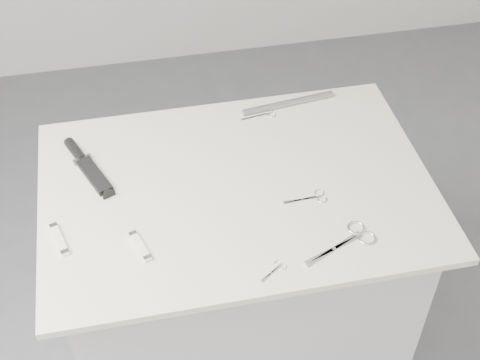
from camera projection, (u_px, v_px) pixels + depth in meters
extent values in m
cube|color=#B5B5B3|center=(237.00, 295.00, 2.04)|extent=(0.90, 0.60, 0.90)
cube|color=beige|center=(237.00, 189.00, 1.72)|extent=(1.00, 0.70, 0.02)
cube|color=silver|center=(334.00, 249.00, 1.56)|extent=(0.16, 0.09, 0.00)
cylinder|color=silver|center=(334.00, 249.00, 1.56)|extent=(0.01, 0.01, 0.00)
torus|color=silver|center=(356.00, 228.00, 1.60)|extent=(0.04, 0.04, 0.01)
torus|color=silver|center=(367.00, 238.00, 1.58)|extent=(0.04, 0.04, 0.01)
cube|color=silver|center=(302.00, 200.00, 1.67)|extent=(0.10, 0.02, 0.00)
cylinder|color=silver|center=(302.00, 200.00, 1.67)|extent=(0.01, 0.01, 0.00)
torus|color=silver|center=(319.00, 193.00, 1.69)|extent=(0.03, 0.03, 0.00)
torus|color=silver|center=(322.00, 199.00, 1.67)|extent=(0.03, 0.03, 0.00)
cube|color=silver|center=(256.00, 117.00, 1.91)|extent=(0.09, 0.03, 0.00)
cylinder|color=silver|center=(256.00, 116.00, 1.91)|extent=(0.01, 0.01, 0.00)
torus|color=silver|center=(269.00, 111.00, 1.93)|extent=(0.02, 0.02, 0.00)
torus|color=silver|center=(272.00, 115.00, 1.91)|extent=(0.02, 0.02, 0.00)
cube|color=silver|center=(271.00, 273.00, 1.51)|extent=(0.06, 0.05, 0.00)
cylinder|color=silver|center=(271.00, 273.00, 1.50)|extent=(0.00, 0.00, 0.00)
torus|color=silver|center=(278.00, 263.00, 1.53)|extent=(0.02, 0.02, 0.00)
torus|color=silver|center=(283.00, 267.00, 1.52)|extent=(0.02, 0.02, 0.00)
cube|color=black|center=(94.00, 175.00, 1.72)|extent=(0.09, 0.15, 0.02)
cube|color=#92949A|center=(82.00, 159.00, 1.77)|extent=(0.05, 0.03, 0.02)
cylinder|color=black|center=(75.00, 150.00, 1.79)|extent=(0.06, 0.09, 0.03)
cube|color=white|center=(59.00, 239.00, 1.57)|extent=(0.05, 0.10, 0.01)
cube|color=silver|center=(54.00, 226.00, 1.60)|extent=(0.02, 0.02, 0.01)
cube|color=silver|center=(65.00, 252.00, 1.54)|extent=(0.02, 0.02, 0.01)
cube|color=white|center=(140.00, 246.00, 1.56)|extent=(0.05, 0.09, 0.01)
cube|color=silver|center=(133.00, 234.00, 1.58)|extent=(0.02, 0.02, 0.01)
cube|color=silver|center=(147.00, 258.00, 1.53)|extent=(0.02, 0.02, 0.01)
cylinder|color=#92949A|center=(288.00, 103.00, 1.94)|extent=(0.28, 0.05, 0.02)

